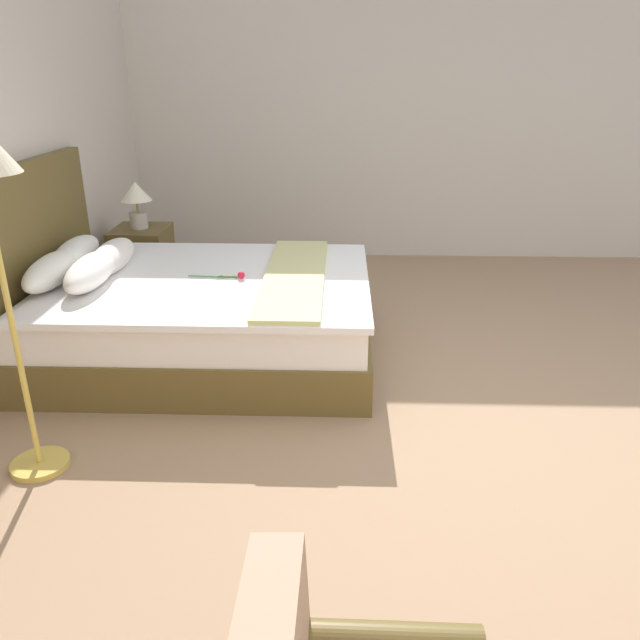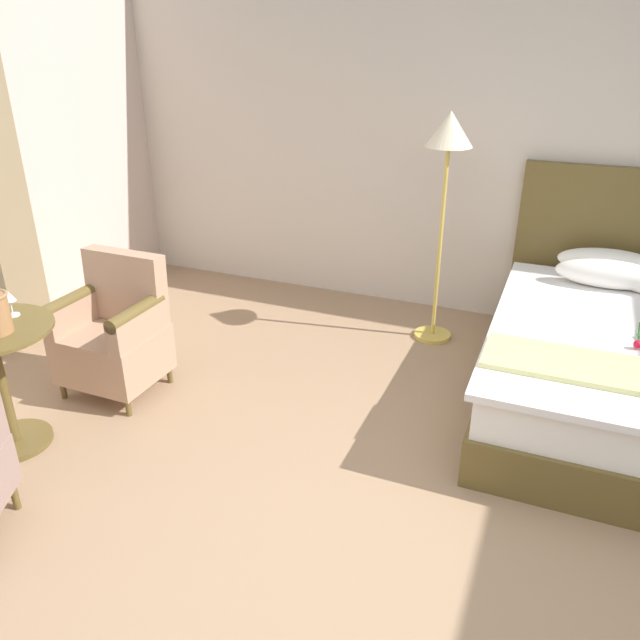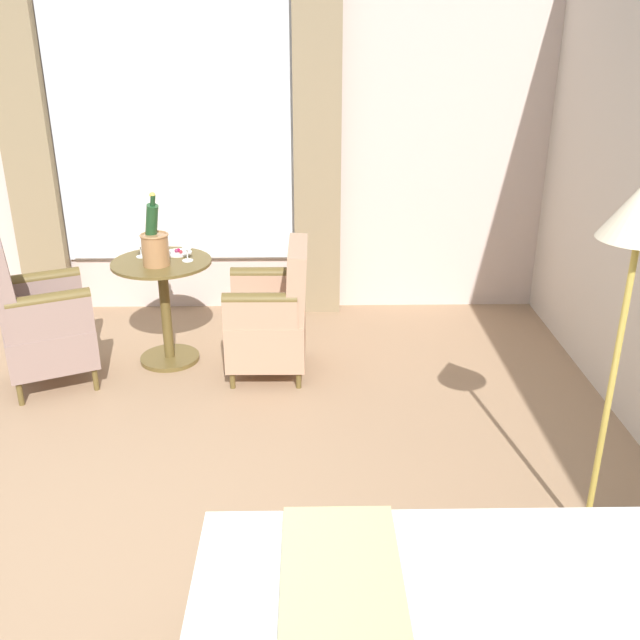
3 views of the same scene
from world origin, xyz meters
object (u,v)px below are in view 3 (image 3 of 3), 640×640
at_px(champagne_bucket, 155,243).
at_px(wine_glass_near_edge, 140,241).
at_px(floor_lamp_brass, 636,251).
at_px(armchair_by_window, 272,317).
at_px(snack_plate, 178,253).
at_px(armchair_facing_bed, 37,320).
at_px(wine_glass_near_bucket, 187,246).
at_px(side_table_round, 165,301).

distance_m(champagne_bucket, wine_glass_near_edge, 0.22).
bearing_deg(floor_lamp_brass, armchair_by_window, -138.80).
height_order(champagne_bucket, snack_plate, champagne_bucket).
relative_size(armchair_by_window, armchair_facing_bed, 0.87).
bearing_deg(armchair_by_window, wine_glass_near_bucket, -106.89).
distance_m(floor_lamp_brass, side_table_round, 3.10).
xyz_separation_m(champagne_bucket, armchair_facing_bed, (0.26, -0.73, -0.42)).
bearing_deg(side_table_round, snack_plate, 150.98).
height_order(wine_glass_near_edge, armchair_facing_bed, armchair_facing_bed).
bearing_deg(side_table_round, armchair_by_window, 77.02).
distance_m(snack_plate, armchair_facing_bed, 1.02).
xyz_separation_m(side_table_round, champagne_bucket, (0.08, -0.02, 0.44)).
relative_size(wine_glass_near_edge, armchair_facing_bed, 0.15).
xyz_separation_m(side_table_round, snack_plate, (-0.16, 0.09, 0.30)).
distance_m(armchair_by_window, armchair_facing_bed, 1.50).
distance_m(champagne_bucket, wine_glass_near_bucket, 0.21).
relative_size(wine_glass_near_bucket, armchair_facing_bed, 0.14).
height_order(wine_glass_near_bucket, wine_glass_near_edge, wine_glass_near_edge).
distance_m(floor_lamp_brass, champagne_bucket, 2.96).
relative_size(floor_lamp_brass, champagne_bucket, 3.42).
height_order(side_table_round, snack_plate, snack_plate).
bearing_deg(champagne_bucket, armchair_by_window, 83.13).
height_order(floor_lamp_brass, wine_glass_near_edge, floor_lamp_brass).
height_order(side_table_round, wine_glass_near_edge, wine_glass_near_edge).
distance_m(wine_glass_near_bucket, armchair_by_window, 0.73).
xyz_separation_m(wine_glass_near_bucket, armchair_by_window, (0.17, 0.56, -0.44)).
relative_size(wine_glass_near_bucket, wine_glass_near_edge, 0.93).
bearing_deg(wine_glass_near_edge, armchair_by_window, 73.67).
bearing_deg(side_table_round, wine_glass_near_bucket, 90.17).
relative_size(snack_plate, armchair_by_window, 0.21).
relative_size(champagne_bucket, wine_glass_near_edge, 3.18).
bearing_deg(armchair_facing_bed, side_table_round, 114.55).
distance_m(wine_glass_near_bucket, wine_glass_near_edge, 0.34).
distance_m(snack_plate, armchair_by_window, 0.81).
relative_size(floor_lamp_brass, armchair_facing_bed, 1.64).
bearing_deg(champagne_bucket, wine_glass_near_edge, -141.44).
distance_m(floor_lamp_brass, wine_glass_near_bucket, 2.87).
bearing_deg(floor_lamp_brass, champagne_bucket, -128.75).
xyz_separation_m(side_table_round, armchair_by_window, (0.17, 0.74, -0.05)).
relative_size(champagne_bucket, armchair_by_window, 0.55).
height_order(floor_lamp_brass, armchair_facing_bed, floor_lamp_brass).
bearing_deg(champagne_bucket, wine_glass_near_bucket, 112.61).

